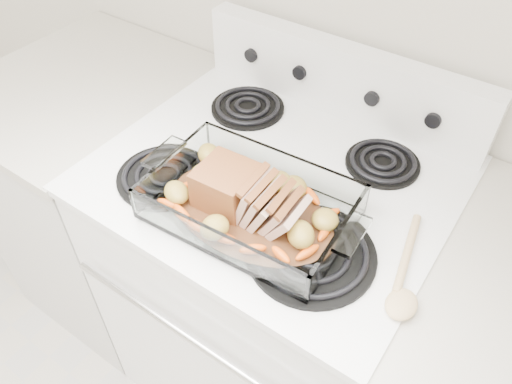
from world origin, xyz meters
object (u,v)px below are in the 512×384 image
Objects in this scene: baking_dish at (250,207)px; pork_roast at (241,192)px; counter_left at (111,197)px; electric_range at (271,286)px.

baking_dish is 1.75× the size of pork_roast.
pork_roast is at bearing -12.13° from counter_left.
counter_left is 2.34× the size of baking_dish.
baking_dish is at bearing -76.18° from electric_range.
counter_left is at bearing 163.98° from pork_roast.
electric_range reaches higher than counter_left.
electric_range is 2.81× the size of baking_dish.
electric_range is at bearing 100.44° from baking_dish.
electric_range is 0.53m from pork_roast.
pork_roast reaches higher than baking_dish.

